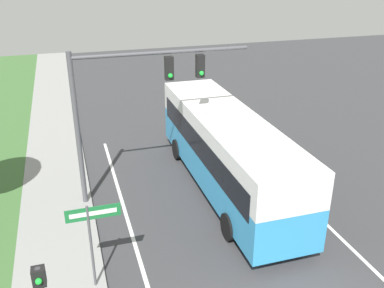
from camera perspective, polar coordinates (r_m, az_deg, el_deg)
name	(u,v)px	position (r m, az deg, el deg)	size (l,w,h in m)	color
bus	(227,147)	(18.09, 4.63, -0.38)	(2.73, 11.28, 3.60)	#3393D1
signal_gantry	(132,94)	(16.68, -8.06, 6.68)	(6.97, 0.41, 6.28)	#4C4C51
street_sign	(92,231)	(12.92, -13.14, -11.18)	(1.56, 0.08, 2.93)	#4C4C51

